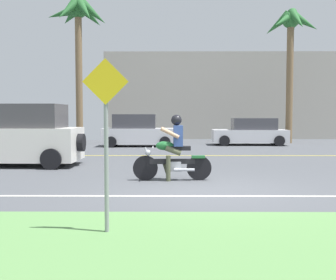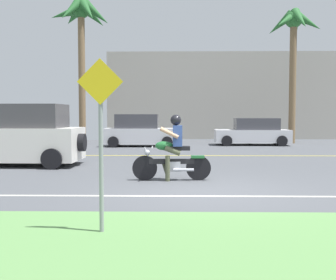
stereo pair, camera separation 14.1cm
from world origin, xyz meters
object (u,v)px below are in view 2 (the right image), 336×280
Objects in this scene: parked_car_0 at (37,134)px; parked_car_2 at (253,132)px; suv_nearby at (15,136)px; palm_tree_0 at (81,23)px; parked_car_1 at (140,132)px; motorcyclist_distant at (64,140)px; street_sign at (101,129)px; palm_tree_1 at (294,34)px; motorcyclist at (172,153)px.

parked_car_0 is 1.06× the size of parked_car_2.
suv_nearby is 13.45m from palm_tree_0.
motorcyclist_distant is (-2.97, -3.91, -0.20)m from parked_car_1.
parked_car_0 is 17.13m from street_sign.
palm_tree_1 reaches higher than suv_nearby.
motorcyclist_distant is at bearing 84.37° from suv_nearby.
palm_tree_0 reaches higher than motorcyclist.
motorcyclist is at bearing -69.43° from palm_tree_0.
parked_car_1 reaches higher than parked_car_0.
street_sign is at bearing -68.75° from parked_car_0.
street_sign reaches higher than parked_car_2.
palm_tree_1 is 20.70m from street_sign.
parked_car_2 is at bearing 6.11° from parked_car_0.
motorcyclist is 13.01m from parked_car_2.
motorcyclist_distant is 12.87m from street_sign.
parked_car_2 is at bearing 70.72° from motorcyclist.
parked_car_0 is (-7.13, 11.05, -0.04)m from motorcyclist.
motorcyclist_distant is at bearing -127.20° from parked_car_1.
palm_tree_0 is at bearing 136.26° from parked_car_1.
palm_tree_1 reaches higher than street_sign.
suv_nearby is 1.87× the size of street_sign.
parked_car_2 is at bearing 28.52° from motorcyclist_distant.
parked_car_1 is at bearing -170.62° from parked_car_2.
parked_car_1 is 6.16m from parked_car_2.
palm_tree_1 is (11.96, 10.71, 5.26)m from suv_nearby.
motorcyclist_distant is (-11.53, -6.36, -5.66)m from palm_tree_1.
parked_car_1 is 0.49× the size of palm_tree_1.
parked_car_1 is at bearing -164.06° from palm_tree_1.
suv_nearby is at bearing -95.63° from motorcyclist_distant.
parked_car_0 is at bearing -111.47° from palm_tree_0.
parked_car_2 is 1.66× the size of street_sign.
palm_tree_0 is (1.53, 3.88, 6.51)m from parked_car_0.
palm_tree_1 is (8.56, 2.45, 5.46)m from parked_car_1.
parked_car_1 is (5.36, 0.22, 0.10)m from parked_car_0.
palm_tree_1 is 14.33m from motorcyclist_distant.
motorcyclist reaches higher than motorcyclist_distant.
parked_car_2 is (6.07, 1.00, -0.09)m from parked_car_1.
suv_nearby is 1.06× the size of parked_car_0.
parked_car_1 is 0.44× the size of palm_tree_0.
motorcyclist is at bearing -81.04° from parked_car_1.
suv_nearby is at bearing -138.15° from palm_tree_1.
motorcyclist is 5.04m from street_sign.
palm_tree_1 is at bearing 15.94° from parked_car_1.
street_sign reaches higher than motorcyclist_distant.
palm_tree_0 is at bearing 164.96° from parked_car_2.
palm_tree_1 is (13.92, 2.67, 5.56)m from parked_car_0.
suv_nearby is 0.59× the size of palm_tree_1.
parked_car_0 is 4.40m from motorcyclist_distant.
parked_car_2 is at bearing -15.04° from palm_tree_0.
suv_nearby is 3.26× the size of motorcyclist_distant.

